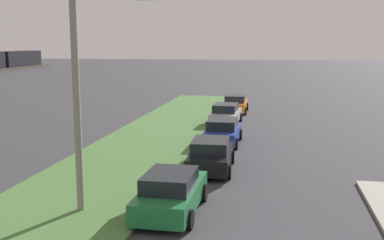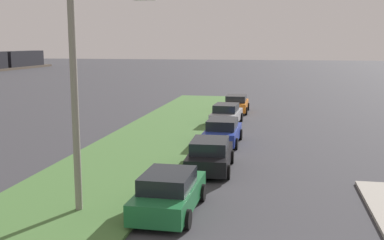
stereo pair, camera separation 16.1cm
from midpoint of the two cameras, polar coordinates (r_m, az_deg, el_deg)
grass_median at (r=21.75m, az=-9.48°, el=-6.02°), size 60.00×6.00×0.12m
parked_car_green at (r=16.26m, az=-2.52°, el=-8.82°), size 4.32×2.06×1.47m
parked_car_black at (r=21.49m, az=2.42°, el=-4.28°), size 4.37×2.15×1.47m
parked_car_blue at (r=27.08m, az=3.91°, el=-1.43°), size 4.32×2.05×1.47m
parked_car_silver at (r=33.68m, az=4.34°, el=0.71°), size 4.37×2.16×1.47m
parked_car_orange at (r=39.42m, az=5.52°, el=1.96°), size 4.32×2.06×1.47m
streetlight at (r=15.86m, az=-12.66°, el=4.08°), size 0.57×2.87×7.50m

